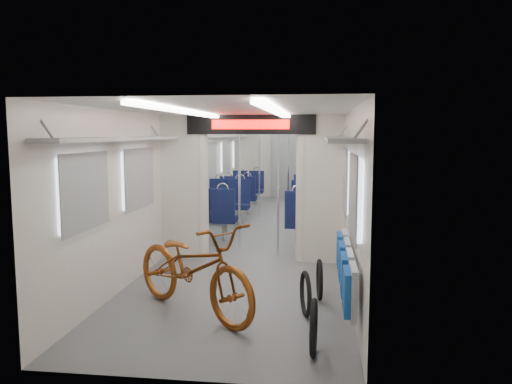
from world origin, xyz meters
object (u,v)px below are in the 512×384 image
flip_bench (346,267)px  stanchion_far_left (259,170)px  bike_hoop_a (314,330)px  seat_bay_far_right (314,189)px  bicycle (193,267)px  seat_bay_far_left (243,189)px  stanchion_near_right (278,186)px  bike_hoop_c (319,282)px  seat_bay_near_left (221,205)px  stanchion_far_right (288,170)px  bike_hoop_b (305,296)px  stanchion_near_left (239,183)px  seat_bay_near_right (312,209)px

flip_bench → stanchion_far_left: 6.76m
bike_hoop_a → seat_bay_far_right: 8.69m
bicycle → flip_bench: 1.68m
seat_bay_far_left → stanchion_near_right: 5.15m
bike_hoop_c → seat_bay_near_left: bearing=116.4°
flip_bench → seat_bay_far_left: seat_bay_far_left is taller
seat_bay_far_left → stanchion_far_right: bearing=-44.4°
seat_bay_far_right → stanchion_far_right: 1.49m
seat_bay_near_left → stanchion_far_left: bearing=72.6°
seat_bay_near_left → stanchion_far_left: stanchion_far_left is taller
bike_hoop_a → bike_hoop_c: 1.56m
bicycle → bike_hoop_b: bicycle is taller
flip_bench → stanchion_near_left: size_ratio=0.90×
seat_bay_far_right → stanchion_near_left: bearing=-105.4°
bike_hoop_c → stanchion_far_right: bearing=97.2°
bicycle → seat_bay_near_left: size_ratio=0.95×
bicycle → bike_hoop_c: bearing=-26.6°
bike_hoop_a → stanchion_near_right: bearing=99.6°
seat_bay_near_left → seat_bay_far_left: size_ratio=1.07×
bike_hoop_c → stanchion_near_left: (-1.39, 2.58, 0.92)m
seat_bay_near_left → stanchion_near_right: size_ratio=0.92×
seat_bay_near_right → seat_bay_far_left: seat_bay_near_right is taller
flip_bench → stanchion_near_right: 3.04m
bike_hoop_a → seat_bay_near_left: (-1.96, 5.62, 0.31)m
flip_bench → seat_bay_near_right: 4.41m
bicycle → stanchion_far_right: stanchion_far_right is taller
bike_hoop_c → bike_hoop_b: bearing=-104.8°
bicycle → seat_bay_far_left: bearing=43.2°
bike_hoop_c → stanchion_far_left: stanchion_far_left is taller
bicycle → flip_bench: size_ratio=0.98×
seat_bay_far_right → stanchion_far_right: bearing=-116.0°
seat_bay_far_left → bicycle: bearing=-85.5°
bike_hoop_c → seat_bay_far_right: size_ratio=0.22×
bike_hoop_b → bike_hoop_c: (0.15, 0.58, -0.01)m
bike_hoop_c → stanchion_near_left: 3.08m
bicycle → seat_bay_far_left: 7.81m
bicycle → stanchion_near_right: size_ratio=0.88×
flip_bench → bike_hoop_b: (-0.43, 0.05, -0.35)m
bike_hoop_a → seat_bay_far_right: seat_bay_far_right is taller
flip_bench → bike_hoop_a: size_ratio=3.88×
flip_bench → stanchion_near_right: bearing=108.8°
seat_bay_far_right → stanchion_near_left: stanchion_near_left is taller
bike_hoop_c → stanchion_far_right: size_ratio=0.22×
seat_bay_near_left → stanchion_near_left: stanchion_near_left is taller
flip_bench → seat_bay_near_left: (-2.29, 4.68, -0.03)m
seat_bay_near_left → stanchion_near_left: 1.71m
bicycle → seat_bay_far_right: (1.26, 7.77, 0.04)m
bike_hoop_b → seat_bay_far_right: size_ratio=0.23×
seat_bay_far_left → seat_bay_far_right: 1.87m
bike_hoop_a → seat_bay_far_left: (-1.96, 8.70, 0.29)m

